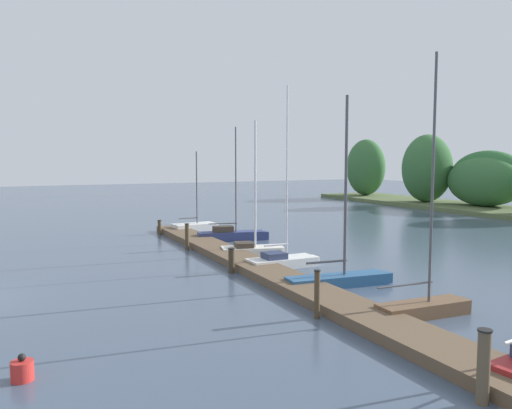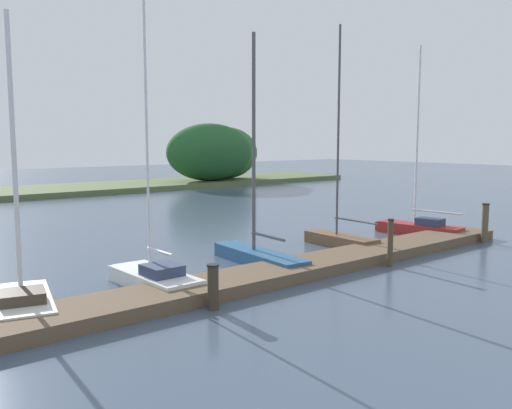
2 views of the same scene
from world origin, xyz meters
The scene contains 9 objects.
dock_pier centered at (0.00, 12.02, 0.17)m, with size 28.57×1.80×0.35m.
sailboat_2 centered at (-3.71, 13.55, 0.37)m, with size 2.01×3.45×6.98m.
sailboat_3 centered at (-0.23, 13.52, 0.34)m, with size 1.25×3.51×8.32m.
sailboat_4 centered at (3.83, 13.94, 0.40)m, with size 1.34×4.56×7.47m.
sailboat_5 centered at (8.17, 14.18, 0.40)m, with size 1.07×3.58×8.31m.
sailboat_6 centered at (12.71, 13.66, 0.40)m, with size 1.40×3.86×8.00m.
mooring_piling_2 centered at (-0.09, 10.84, 0.56)m, with size 0.31×0.31×1.12m.
mooring_piling_3 centered at (6.90, 10.85, 0.78)m, with size 0.21×0.21×1.56m.
mooring_piling_4 centered at (13.16, 10.91, 0.80)m, with size 0.30×0.30×1.58m.
Camera 2 is at (-7.45, 0.42, 4.07)m, focal length 38.10 mm.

